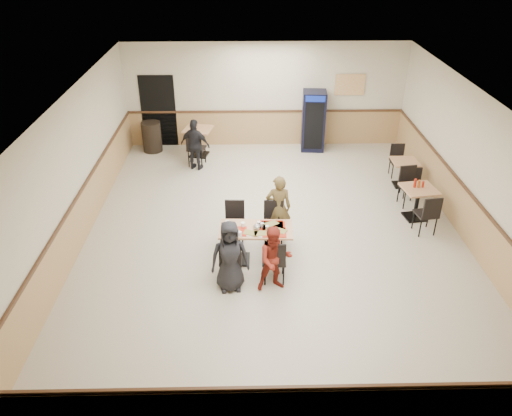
{
  "coord_description": "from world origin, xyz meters",
  "views": [
    {
      "loc": [
        -0.58,
        -9.0,
        5.81
      ],
      "look_at": [
        -0.39,
        -0.5,
        0.93
      ],
      "focal_mm": 35.0,
      "sensor_mm": 36.0,
      "label": 1
    }
  ],
  "objects_px": {
    "diner_man_opposite": "(278,208)",
    "back_table": "(198,138)",
    "main_table": "(256,239)",
    "side_table_near": "(418,198)",
    "diner_woman_right": "(275,259)",
    "trash_bin": "(152,137)",
    "diner_woman_left": "(230,256)",
    "side_table_far": "(404,169)",
    "pepsi_cooler": "(313,121)",
    "lone_diner": "(195,145)"
  },
  "relations": [
    {
      "from": "main_table",
      "to": "lone_diner",
      "type": "xyz_separation_m",
      "value": [
        -1.51,
        4.26,
        0.2
      ]
    },
    {
      "from": "side_table_far",
      "to": "pepsi_cooler",
      "type": "bearing_deg",
      "value": 129.7
    },
    {
      "from": "side_table_far",
      "to": "diner_man_opposite",
      "type": "bearing_deg",
      "value": -144.73
    },
    {
      "from": "diner_woman_left",
      "to": "diner_woman_right",
      "type": "height_order",
      "value": "diner_woman_left"
    },
    {
      "from": "lone_diner",
      "to": "pepsi_cooler",
      "type": "relative_size",
      "value": 0.81
    },
    {
      "from": "lone_diner",
      "to": "back_table",
      "type": "distance_m",
      "value": 0.93
    },
    {
      "from": "pepsi_cooler",
      "to": "diner_woman_right",
      "type": "bearing_deg",
      "value": -98.21
    },
    {
      "from": "back_table",
      "to": "pepsi_cooler",
      "type": "distance_m",
      "value": 3.33
    },
    {
      "from": "side_table_near",
      "to": "trash_bin",
      "type": "relative_size",
      "value": 0.92
    },
    {
      "from": "pepsi_cooler",
      "to": "trash_bin",
      "type": "bearing_deg",
      "value": -174.89
    },
    {
      "from": "main_table",
      "to": "diner_woman_left",
      "type": "height_order",
      "value": "diner_woman_left"
    },
    {
      "from": "side_table_near",
      "to": "side_table_far",
      "type": "bearing_deg",
      "value": 84.75
    },
    {
      "from": "diner_woman_left",
      "to": "pepsi_cooler",
      "type": "distance_m",
      "value": 6.78
    },
    {
      "from": "diner_man_opposite",
      "to": "back_table",
      "type": "relative_size",
      "value": 1.62
    },
    {
      "from": "diner_woman_right",
      "to": "diner_man_opposite",
      "type": "relative_size",
      "value": 0.89
    },
    {
      "from": "diner_woman_right",
      "to": "pepsi_cooler",
      "type": "height_order",
      "value": "pepsi_cooler"
    },
    {
      "from": "main_table",
      "to": "diner_woman_left",
      "type": "xyz_separation_m",
      "value": [
        -0.48,
        -0.83,
        0.2
      ]
    },
    {
      "from": "diner_woman_right",
      "to": "side_table_near",
      "type": "xyz_separation_m",
      "value": [
        3.31,
        2.43,
        -0.14
      ]
    },
    {
      "from": "diner_man_opposite",
      "to": "trash_bin",
      "type": "bearing_deg",
      "value": -53.6
    },
    {
      "from": "pepsi_cooler",
      "to": "trash_bin",
      "type": "height_order",
      "value": "pepsi_cooler"
    },
    {
      "from": "main_table",
      "to": "back_table",
      "type": "relative_size",
      "value": 1.6
    },
    {
      "from": "main_table",
      "to": "side_table_far",
      "type": "xyz_separation_m",
      "value": [
        3.77,
        3.15,
        -0.04
      ]
    },
    {
      "from": "pepsi_cooler",
      "to": "side_table_far",
      "type": "bearing_deg",
      "value": -45.72
    },
    {
      "from": "diner_woman_left",
      "to": "back_table",
      "type": "bearing_deg",
      "value": 93.69
    },
    {
      "from": "main_table",
      "to": "side_table_far",
      "type": "distance_m",
      "value": 4.92
    },
    {
      "from": "lone_diner",
      "to": "diner_woman_left",
      "type": "bearing_deg",
      "value": 121.68
    },
    {
      "from": "main_table",
      "to": "trash_bin",
      "type": "xyz_separation_m",
      "value": [
        -2.89,
        5.52,
        -0.06
      ]
    },
    {
      "from": "main_table",
      "to": "diner_man_opposite",
      "type": "xyz_separation_m",
      "value": [
        0.48,
        0.83,
        0.23
      ]
    },
    {
      "from": "diner_man_opposite",
      "to": "side_table_far",
      "type": "distance_m",
      "value": 4.04
    },
    {
      "from": "diner_woman_right",
      "to": "side_table_far",
      "type": "distance_m",
      "value": 5.3
    },
    {
      "from": "diner_woman_left",
      "to": "diner_woman_right",
      "type": "bearing_deg",
      "value": -8.3
    },
    {
      "from": "main_table",
      "to": "back_table",
      "type": "bearing_deg",
      "value": 108.52
    },
    {
      "from": "diner_woman_left",
      "to": "pepsi_cooler",
      "type": "xyz_separation_m",
      "value": [
        2.25,
        6.39,
        0.17
      ]
    },
    {
      "from": "diner_woman_right",
      "to": "diner_woman_left",
      "type": "bearing_deg",
      "value": 167.34
    },
    {
      "from": "diner_woman_right",
      "to": "diner_man_opposite",
      "type": "distance_m",
      "value": 1.69
    },
    {
      "from": "diner_man_opposite",
      "to": "trash_bin",
      "type": "distance_m",
      "value": 5.78
    },
    {
      "from": "side_table_near",
      "to": "diner_woman_right",
      "type": "bearing_deg",
      "value": -143.76
    },
    {
      "from": "diner_man_opposite",
      "to": "side_table_near",
      "type": "xyz_separation_m",
      "value": [
        3.15,
        0.74,
        -0.22
      ]
    },
    {
      "from": "diner_woman_right",
      "to": "lone_diner",
      "type": "bearing_deg",
      "value": 99.2
    },
    {
      "from": "diner_man_opposite",
      "to": "pepsi_cooler",
      "type": "xyz_separation_m",
      "value": [
        1.29,
        4.73,
        0.14
      ]
    },
    {
      "from": "main_table",
      "to": "back_table",
      "type": "distance_m",
      "value": 5.39
    },
    {
      "from": "lone_diner",
      "to": "side_table_far",
      "type": "height_order",
      "value": "lone_diner"
    },
    {
      "from": "trash_bin",
      "to": "side_table_near",
      "type": "bearing_deg",
      "value": -31.24
    },
    {
      "from": "diner_man_opposite",
      "to": "side_table_near",
      "type": "relative_size",
      "value": 1.81
    },
    {
      "from": "main_table",
      "to": "diner_woman_left",
      "type": "bearing_deg",
      "value": -117.9
    },
    {
      "from": "lone_diner",
      "to": "pepsi_cooler",
      "type": "distance_m",
      "value": 3.54
    },
    {
      "from": "lone_diner",
      "to": "pepsi_cooler",
      "type": "height_order",
      "value": "pepsi_cooler"
    },
    {
      "from": "side_table_near",
      "to": "side_table_far",
      "type": "distance_m",
      "value": 1.59
    },
    {
      "from": "diner_man_opposite",
      "to": "back_table",
      "type": "distance_m",
      "value": 4.78
    },
    {
      "from": "diner_woman_left",
      "to": "diner_man_opposite",
      "type": "relative_size",
      "value": 0.96
    }
  ]
}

